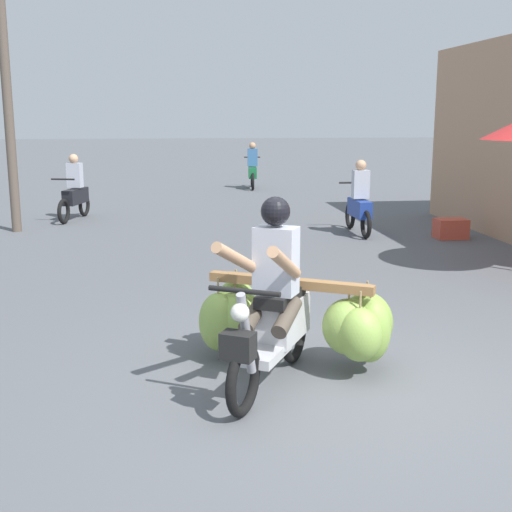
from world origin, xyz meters
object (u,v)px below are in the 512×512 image
(motorbike_distant_ahead_left, at_px, (359,204))
(utility_pole, at_px, (6,87))
(motorbike_distant_far_ahead, at_px, (75,193))
(motorbike_main_loaded, at_px, (294,317))
(motorbike_distant_ahead_right, at_px, (252,170))
(produce_crate, at_px, (451,229))

(motorbike_distant_ahead_left, bearing_deg, utility_pole, 170.00)
(motorbike_distant_ahead_left, height_order, motorbike_distant_far_ahead, same)
(motorbike_main_loaded, relative_size, utility_pole, 0.37)
(motorbike_distant_ahead_right, distance_m, utility_pole, 9.17)
(motorbike_distant_ahead_left, relative_size, motorbike_distant_far_ahead, 1.02)
(motorbike_main_loaded, relative_size, motorbike_distant_ahead_right, 1.24)
(produce_crate, height_order, utility_pole, utility_pole)
(motorbike_distant_far_ahead, bearing_deg, motorbike_distant_ahead_right, 51.22)
(motorbike_main_loaded, bearing_deg, produce_crate, 56.22)
(motorbike_distant_ahead_left, xyz_separation_m, utility_pole, (-6.48, 1.14, 2.16))
(motorbike_distant_ahead_left, bearing_deg, motorbike_main_loaded, -110.40)
(produce_crate, bearing_deg, motorbike_distant_ahead_left, 157.46)
(motorbike_distant_far_ahead, bearing_deg, utility_pole, -123.67)
(motorbike_distant_ahead_left, height_order, produce_crate, motorbike_distant_ahead_left)
(produce_crate, distance_m, utility_pole, 8.61)
(motorbike_distant_ahead_right, distance_m, produce_crate, 9.20)
(motorbike_main_loaded, height_order, motorbike_distant_ahead_left, motorbike_main_loaded)
(produce_crate, relative_size, utility_pole, 0.10)
(motorbike_distant_ahead_right, relative_size, produce_crate, 2.89)
(motorbike_distant_far_ahead, bearing_deg, motorbike_distant_ahead_left, -24.71)
(motorbike_distant_ahead_right, relative_size, utility_pole, 0.30)
(motorbike_distant_far_ahead, xyz_separation_m, utility_pole, (-0.94, -1.41, 2.16))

